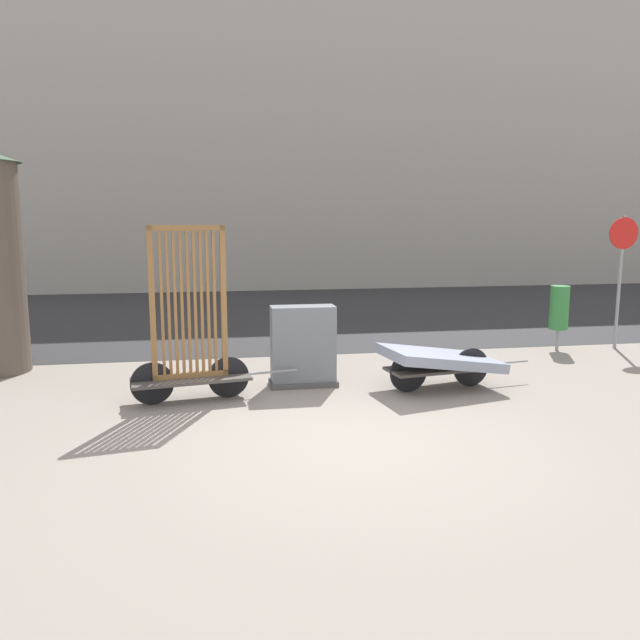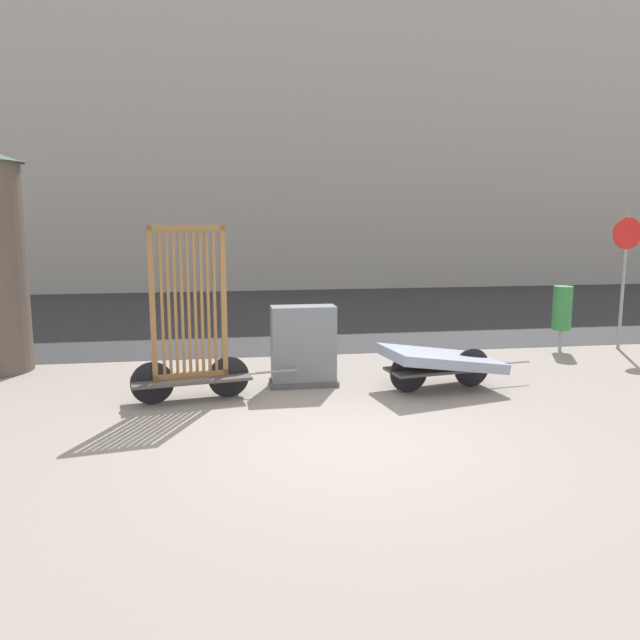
{
  "view_description": "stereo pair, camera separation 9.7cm",
  "coord_description": "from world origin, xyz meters",
  "px_view_note": "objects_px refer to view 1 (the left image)",
  "views": [
    {
      "loc": [
        -1.42,
        -6.28,
        2.38
      ],
      "look_at": [
        0.0,
        1.91,
        1.04
      ],
      "focal_mm": 35.0,
      "sensor_mm": 36.0,
      "label": 1
    },
    {
      "loc": [
        -1.33,
        -6.3,
        2.38
      ],
      "look_at": [
        0.0,
        1.91,
        1.04
      ],
      "focal_mm": 35.0,
      "sensor_mm": 36.0,
      "label": 2
    }
  ],
  "objects_px": {
    "sign_post": "(621,262)",
    "bike_cart_with_bedframe": "(190,341)",
    "trash_bin": "(559,308)",
    "utility_cabinet": "(303,349)",
    "bike_cart_with_mattress": "(441,360)"
  },
  "relations": [
    {
      "from": "trash_bin",
      "to": "utility_cabinet",
      "type": "bearing_deg",
      "value": -161.65
    },
    {
      "from": "sign_post",
      "to": "bike_cart_with_bedframe",
      "type": "bearing_deg",
      "value": -164.35
    },
    {
      "from": "utility_cabinet",
      "to": "sign_post",
      "type": "distance_m",
      "value": 6.47
    },
    {
      "from": "bike_cart_with_bedframe",
      "to": "trash_bin",
      "type": "distance_m",
      "value": 6.91
    },
    {
      "from": "utility_cabinet",
      "to": "trash_bin",
      "type": "height_order",
      "value": "trash_bin"
    },
    {
      "from": "bike_cart_with_mattress",
      "to": "trash_bin",
      "type": "xyz_separation_m",
      "value": [
        3.09,
        2.18,
        0.37
      ]
    },
    {
      "from": "bike_cart_with_mattress",
      "to": "sign_post",
      "type": "xyz_separation_m",
      "value": [
        4.27,
        2.17,
        1.21
      ]
    },
    {
      "from": "bike_cart_with_mattress",
      "to": "trash_bin",
      "type": "relative_size",
      "value": 1.95
    },
    {
      "from": "bike_cart_with_mattress",
      "to": "utility_cabinet",
      "type": "height_order",
      "value": "utility_cabinet"
    },
    {
      "from": "bike_cart_with_bedframe",
      "to": "sign_post",
      "type": "relative_size",
      "value": 0.93
    },
    {
      "from": "trash_bin",
      "to": "bike_cart_with_mattress",
      "type": "bearing_deg",
      "value": -144.84
    },
    {
      "from": "utility_cabinet",
      "to": "bike_cart_with_bedframe",
      "type": "bearing_deg",
      "value": -161.61
    },
    {
      "from": "bike_cart_with_mattress",
      "to": "trash_bin",
      "type": "height_order",
      "value": "trash_bin"
    },
    {
      "from": "utility_cabinet",
      "to": "sign_post",
      "type": "relative_size",
      "value": 0.47
    },
    {
      "from": "utility_cabinet",
      "to": "trash_bin",
      "type": "distance_m",
      "value": 5.26
    }
  ]
}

